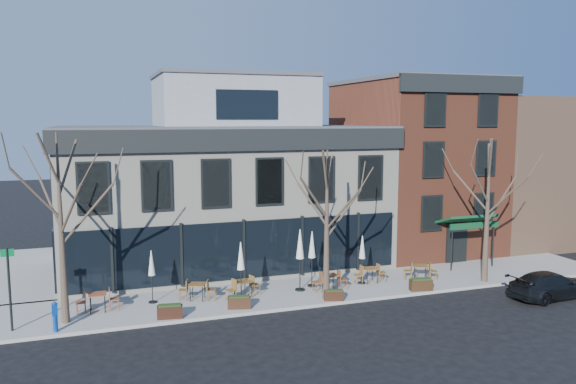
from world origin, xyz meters
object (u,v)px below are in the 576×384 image
object	(u,v)px
call_box	(55,316)
umbrella_0	(152,266)
parked_sedan	(551,285)
cafe_set_0	(98,300)

from	to	relation	value
call_box	umbrella_0	world-z (taller)	umbrella_0
parked_sedan	call_box	size ratio (longest dim) A/B	3.49
call_box	umbrella_0	size ratio (longest dim) A/B	0.51
cafe_set_0	umbrella_0	size ratio (longest dim) A/B	0.76
call_box	cafe_set_0	size ratio (longest dim) A/B	0.68
parked_sedan	umbrella_0	size ratio (longest dim) A/B	1.79
parked_sedan	umbrella_0	world-z (taller)	umbrella_0
parked_sedan	call_box	bearing A→B (deg)	78.19
cafe_set_0	umbrella_0	world-z (taller)	umbrella_0
cafe_set_0	umbrella_0	distance (m)	2.74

